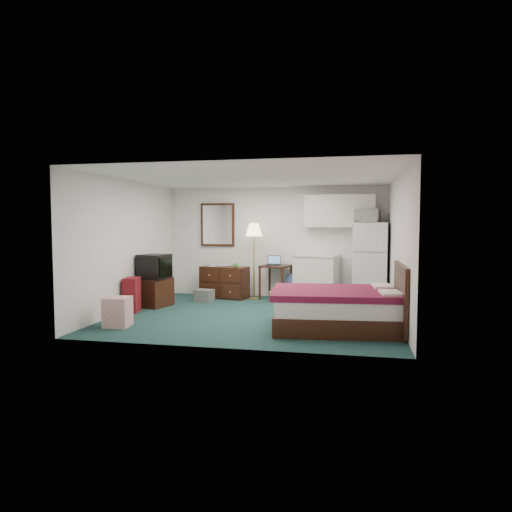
% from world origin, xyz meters
% --- Properties ---
extents(floor, '(5.00, 4.50, 0.01)m').
position_xyz_m(floor, '(0.00, 0.00, 0.00)').
color(floor, '#173735').
rests_on(floor, ground).
extents(ceiling, '(5.00, 4.50, 0.01)m').
position_xyz_m(ceiling, '(0.00, 0.00, 2.50)').
color(ceiling, silver).
rests_on(ceiling, walls).
extents(walls, '(5.01, 4.51, 2.50)m').
position_xyz_m(walls, '(0.00, 0.00, 1.25)').
color(walls, silver).
rests_on(walls, floor).
extents(mirror, '(0.80, 0.06, 1.00)m').
position_xyz_m(mirror, '(-1.35, 2.22, 1.65)').
color(mirror, white).
rests_on(mirror, walls).
extents(upper_cabinets, '(1.50, 0.35, 0.70)m').
position_xyz_m(upper_cabinets, '(1.45, 2.08, 1.95)').
color(upper_cabinets, silver).
rests_on(upper_cabinets, walls).
extents(headboard, '(0.06, 1.56, 1.00)m').
position_xyz_m(headboard, '(2.46, -0.78, 0.55)').
color(headboard, black).
rests_on(headboard, walls).
extents(dresser, '(1.12, 0.66, 0.71)m').
position_xyz_m(dresser, '(-1.07, 1.80, 0.36)').
color(dresser, black).
rests_on(dresser, floor).
extents(floor_lamp, '(0.46, 0.46, 1.69)m').
position_xyz_m(floor_lamp, '(-0.39, 1.76, 0.84)').
color(floor_lamp, gold).
rests_on(floor_lamp, floor).
extents(desk, '(0.72, 0.72, 0.75)m').
position_xyz_m(desk, '(0.07, 1.93, 0.38)').
color(desk, black).
rests_on(desk, floor).
extents(exercise_ball, '(0.61, 0.61, 0.61)m').
position_xyz_m(exercise_ball, '(0.54, 1.96, 0.30)').
color(exercise_ball, navy).
rests_on(exercise_ball, floor).
extents(kitchen_counter, '(0.99, 0.83, 0.97)m').
position_xyz_m(kitchen_counter, '(0.98, 1.91, 0.48)').
color(kitchen_counter, silver).
rests_on(kitchen_counter, floor).
extents(fridge, '(0.79, 0.79, 1.70)m').
position_xyz_m(fridge, '(2.13, 1.88, 0.85)').
color(fridge, silver).
rests_on(fridge, floor).
extents(bed, '(2.06, 1.68, 0.62)m').
position_xyz_m(bed, '(1.48, -0.78, 0.31)').
color(bed, '#4E1529').
rests_on(bed, floor).
extents(tv_stand, '(0.71, 0.75, 0.57)m').
position_xyz_m(tv_stand, '(-2.21, 0.51, 0.29)').
color(tv_stand, black).
rests_on(tv_stand, floor).
extents(suitcase, '(0.32, 0.44, 0.65)m').
position_xyz_m(suitcase, '(-2.35, -0.14, 0.33)').
color(suitcase, '#65060D').
rests_on(suitcase, floor).
extents(retail_box, '(0.43, 0.43, 0.48)m').
position_xyz_m(retail_box, '(-2.00, -1.34, 0.24)').
color(retail_box, white).
rests_on(retail_box, floor).
extents(file_bin, '(0.42, 0.35, 0.26)m').
position_xyz_m(file_bin, '(-1.37, 1.23, 0.13)').
color(file_bin, slate).
rests_on(file_bin, floor).
extents(cardboard_box_a, '(0.29, 0.27, 0.21)m').
position_xyz_m(cardboard_box_a, '(0.11, 1.62, 0.10)').
color(cardboard_box_a, olive).
rests_on(cardboard_box_a, floor).
extents(cardboard_box_b, '(0.23, 0.27, 0.25)m').
position_xyz_m(cardboard_box_b, '(0.89, 1.34, 0.13)').
color(cardboard_box_b, olive).
rests_on(cardboard_box_b, floor).
extents(laptop, '(0.31, 0.26, 0.21)m').
position_xyz_m(laptop, '(0.02, 1.90, 0.86)').
color(laptop, black).
rests_on(laptop, desk).
extents(crt_tv, '(0.61, 0.64, 0.49)m').
position_xyz_m(crt_tv, '(-2.16, 0.47, 0.82)').
color(crt_tv, black).
rests_on(crt_tv, tv_stand).
extents(microwave, '(0.55, 0.38, 0.34)m').
position_xyz_m(microwave, '(2.04, 1.87, 1.87)').
color(microwave, silver).
rests_on(microwave, fridge).
extents(book_a, '(0.17, 0.09, 0.24)m').
position_xyz_m(book_a, '(-1.38, 1.77, 0.83)').
color(book_a, olive).
rests_on(book_a, dresser).
extents(book_b, '(0.17, 0.06, 0.23)m').
position_xyz_m(book_b, '(-1.17, 1.90, 0.83)').
color(book_b, olive).
rests_on(book_b, dresser).
extents(mug, '(0.14, 0.13, 0.11)m').
position_xyz_m(mug, '(-0.77, 1.60, 0.77)').
color(mug, '#3C7F37').
rests_on(mug, dresser).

